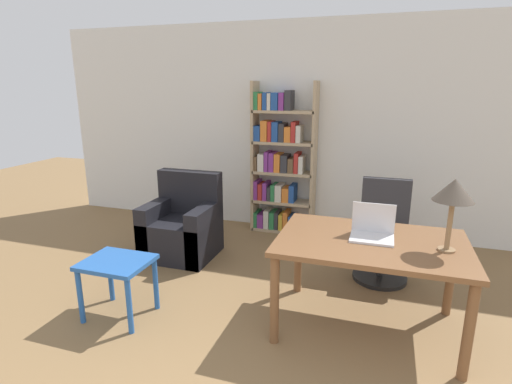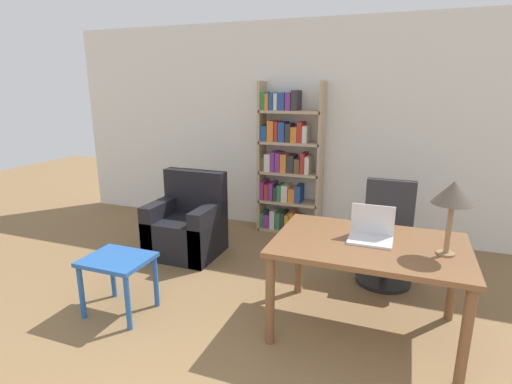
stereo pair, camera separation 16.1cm
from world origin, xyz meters
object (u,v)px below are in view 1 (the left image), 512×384
(table_lamp, at_px, (454,192))
(armchair, at_px, (182,228))
(bookshelf, at_px, (279,164))
(laptop, at_px, (372,231))
(desk, at_px, (371,252))
(office_chair, at_px, (383,236))
(side_table_blue, at_px, (117,271))

(table_lamp, xyz_separation_m, armchair, (-2.62, 0.89, -0.87))
(table_lamp, xyz_separation_m, bookshelf, (-1.77, 2.01, -0.28))
(laptop, bearing_deg, bookshelf, 123.19)
(desk, bearing_deg, laptop, 90.26)
(table_lamp, height_order, bookshelf, bookshelf)
(bookshelf, bearing_deg, office_chair, -36.20)
(side_table_blue, bearing_deg, desk, 13.13)
(desk, xyz_separation_m, table_lamp, (0.52, -0.04, 0.53))
(side_table_blue, distance_m, bookshelf, 2.59)
(laptop, bearing_deg, table_lamp, -10.72)
(table_lamp, distance_m, office_chair, 1.34)
(side_table_blue, bearing_deg, armchair, 94.44)
(office_chair, xyz_separation_m, bookshelf, (-1.34, 0.98, 0.47))
(office_chair, xyz_separation_m, armchair, (-2.19, -0.14, -0.12))
(laptop, xyz_separation_m, office_chair, (0.09, 0.93, -0.38))
(bookshelf, bearing_deg, table_lamp, -48.64)
(armchair, bearing_deg, office_chair, 3.57)
(desk, height_order, bookshelf, bookshelf)
(laptop, bearing_deg, armchair, 159.31)
(laptop, relative_size, table_lamp, 0.62)
(desk, relative_size, office_chair, 1.42)
(desk, distance_m, side_table_blue, 2.06)
(desk, relative_size, table_lamp, 2.69)
(armchair, bearing_deg, table_lamp, -18.79)
(table_lamp, bearing_deg, bookshelf, 131.36)
(laptop, relative_size, side_table_blue, 0.60)
(desk, relative_size, bookshelf, 0.73)
(desk, bearing_deg, side_table_blue, -166.87)
(office_chair, distance_m, armchair, 2.20)
(laptop, distance_m, armchair, 2.30)
(laptop, xyz_separation_m, bookshelf, (-1.25, 1.91, 0.10))
(laptop, distance_m, bookshelf, 2.29)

